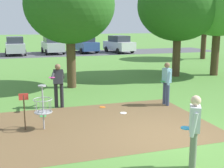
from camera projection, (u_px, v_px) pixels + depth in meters
The scene contains 18 objects.
ground_plane at pixel (170, 137), 8.56m from camera, with size 160.00×160.00×0.00m, color #518438.
dirt_tee_pad at pixel (103, 125), 9.61m from camera, with size 6.76×4.74×0.01m, color brown.
disc_golf_basket at pixel (41, 106), 9.05m from camera, with size 0.98×0.58×1.39m.
player_foreground_watching at pixel (194, 129), 6.47m from camera, with size 0.45×0.49×1.71m.
player_throwing at pixel (58, 83), 11.38m from camera, with size 0.71×1.01×1.71m.
player_waiting_right at pixel (167, 81), 11.74m from camera, with size 0.42×0.48×1.71m.
frisbee_near_basket at pixel (102, 107), 11.59m from camera, with size 0.22×0.22×0.02m, color orange.
frisbee_mid_grass at pixel (43, 116), 10.46m from camera, with size 0.22×0.22×0.02m, color green.
frisbee_far_right at pixel (123, 113), 10.82m from camera, with size 0.25×0.25×0.02m, color white.
tree_near_left at pixel (179, 6), 17.54m from camera, with size 4.86×4.86×6.27m.
tree_near_right at pixel (219, 1), 17.85m from camera, with size 4.96×4.96×6.64m.
tree_mid_left at pixel (206, 7), 26.22m from camera, with size 4.40×4.40×6.50m.
tree_mid_right at pixel (70, 5), 14.36m from camera, with size 4.38×4.38×5.93m.
parking_lot_strip at pixel (58, 54), 31.54m from camera, with size 36.00×6.00×0.01m, color #4C4C51.
parked_car_leftmost at pixel (15, 46), 30.39m from camera, with size 2.07×4.25×1.84m.
parked_car_center_left at pixel (53, 45), 31.63m from camera, with size 2.20×4.32×1.84m.
parked_car_center_right at pixel (85, 44), 32.69m from camera, with size 2.40×4.41×1.84m.
parked_car_rightmost at pixel (119, 44), 32.78m from camera, with size 2.61×4.48×1.84m.
Camera 1 is at (-4.02, -7.20, 3.23)m, focal length 47.81 mm.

